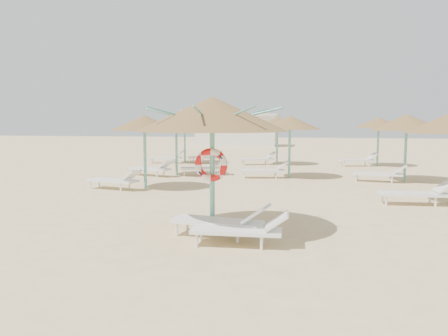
# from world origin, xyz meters

# --- Properties ---
(ground) EXTENTS (120.00, 120.00, 0.00)m
(ground) POSITION_xyz_m (0.00, 0.00, 0.00)
(ground) COLOR #DFC088
(ground) RESTS_ON ground
(main_palapa) EXTENTS (3.29, 3.29, 2.95)m
(main_palapa) POSITION_xyz_m (-0.47, -0.09, 2.56)
(main_palapa) COLOR #65AFA1
(main_palapa) RESTS_ON ground
(lounger_main_a) EXTENTS (2.14, 0.95, 0.75)m
(lounger_main_a) POSITION_xyz_m (-0.15, -0.50, 0.36)
(lounger_main_a) COLOR white
(lounger_main_a) RESTS_ON ground
(lounger_main_b) EXTENTS (1.92, 0.66, 0.69)m
(lounger_main_b) POSITION_xyz_m (0.36, -1.03, 0.33)
(lounger_main_b) COLOR white
(lounger_main_b) RESTS_ON ground
(palapa_field) EXTENTS (19.36, 14.03, 2.72)m
(palapa_field) POSITION_xyz_m (1.47, 10.25, 2.31)
(palapa_field) COLOR #65AFA1
(palapa_field) RESTS_ON ground
(service_hut) EXTENTS (8.40, 4.40, 3.25)m
(service_hut) POSITION_xyz_m (-6.00, 35.00, 1.64)
(service_hut) COLOR silver
(service_hut) RESTS_ON ground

